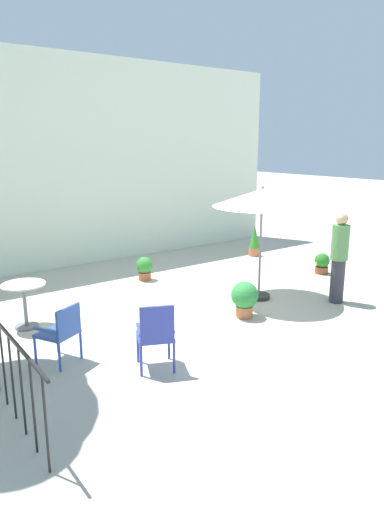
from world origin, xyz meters
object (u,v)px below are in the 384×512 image
Objects in this scene: patio_chair_0 at (62,330)px; patio_chair_1 at (156,333)px; potted_plant_1 at (245,297)px; potted_plant_2 at (254,241)px; standing_person at (339,257)px; potted_plant_0 at (322,263)px; potted_plant_3 at (145,268)px; patio_umbrella_0 at (262,199)px; cafe_table_0 at (24,297)px.

patio_chair_1 is at bearing -45.49° from patio_chair_0.
potted_plant_1 is at bearing 18.49° from patio_chair_1.
patio_chair_0 is 0.88× the size of patio_chair_1.
patio_chair_0 is at bearing -155.04° from potted_plant_2.
potted_plant_1 is 0.37× the size of standing_person.
potted_plant_2 is at bearing 91.56° from potted_plant_0.
potted_plant_2 is 1.62× the size of potted_plant_3.
patio_umbrella_0 is at bearing 32.43° from potted_plant_1.
potted_plant_1 is at bearing -28.88° from cafe_table_0.
potted_plant_2 is 3.91m from standing_person.
standing_person is at bearing -13.07° from potted_plant_1.
standing_person is (5.15, -0.64, 0.41)m from patio_chair_0.
potted_plant_3 is (-3.54, -0.23, -0.13)m from potted_plant_2.
patio_umbrella_0 is 3.73m from patio_chair_1.
potted_plant_1 is (3.20, -0.18, -0.13)m from patio_chair_0.
patio_umbrella_0 is at bearing 22.81° from patio_chair_1.
potted_plant_2 is (-0.06, 2.20, 0.17)m from potted_plant_0.
potted_plant_2 reaches higher than potted_plant_3.
patio_umbrella_0 reaches higher than potted_plant_2.
cafe_table_0 is at bearing 110.44° from patio_chair_1.
patio_chair_1 reaches higher than cafe_table_0.
potted_plant_3 is (-0.26, 2.97, -0.07)m from potted_plant_1.
potted_plant_2 is at bearing 12.36° from cafe_table_0.
potted_plant_1 is 2.98m from potted_plant_3.
cafe_table_0 is 6.61m from potted_plant_0.
potted_plant_0 is at bearing 46.25° from standing_person.
patio_chair_1 reaches higher than potted_plant_1.
patio_chair_0 is (0.02, -1.59, -0.03)m from cafe_table_0.
patio_umbrella_0 is 1.80m from standing_person.
patio_chair_1 is 4.24m from potted_plant_3.
patio_chair_0 is at bearing -172.89° from potted_plant_0.
patio_umbrella_0 is 2.62× the size of patio_chair_0.
potted_plant_0 is 0.28× the size of standing_person.
potted_plant_0 is 2.11m from standing_person.
cafe_table_0 is 0.89× the size of potted_plant_2.
potted_plant_1 is at bearing -163.35° from potted_plant_0.
potted_plant_3 is at bearing 122.87° from standing_person.
potted_plant_2 is (3.28, 3.20, 0.06)m from potted_plant_1.
potted_plant_2 is 0.49× the size of standing_person.
patio_chair_1 is 5.89m from potted_plant_0.
patio_umbrella_0 is 3.85m from potted_plant_2.
standing_person is at bearing -44.84° from patio_umbrella_0.
patio_umbrella_0 is 2.31× the size of patio_chair_1.
patio_chair_1 reaches higher than potted_plant_0.
potted_plant_0 is at bearing 17.40° from patio_chair_1.
potted_plant_2 is at bearing 69.99° from standing_person.
patio_umbrella_0 is 4.19× the size of potted_plant_3.
patio_chair_1 reaches higher than patio_chair_0.
patio_chair_0 is at bearing 134.51° from patio_chair_1.
potted_plant_1 is (-3.34, -1.00, 0.11)m from potted_plant_0.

